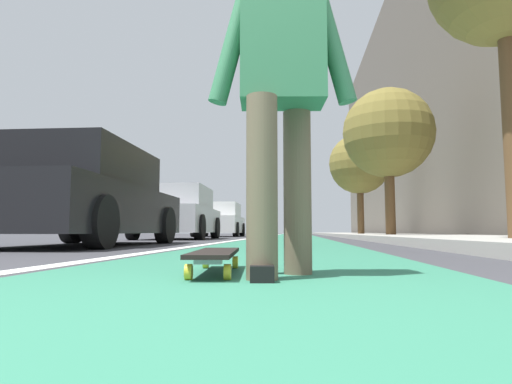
% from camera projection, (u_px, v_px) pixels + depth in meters
% --- Properties ---
extents(ground_plane, '(80.00, 80.00, 0.00)m').
position_uv_depth(ground_plane, '(287.00, 240.00, 10.64)').
color(ground_plane, '#38383D').
extents(bike_lane_paint, '(56.00, 2.19, 0.00)m').
position_uv_depth(bike_lane_paint, '(293.00, 235.00, 24.52)').
color(bike_lane_paint, '#2D7256').
rests_on(bike_lane_paint, ground).
extents(lane_stripe_white, '(52.00, 0.16, 0.01)m').
position_uv_depth(lane_stripe_white, '(266.00, 236.00, 20.67)').
color(lane_stripe_white, silver).
rests_on(lane_stripe_white, ground).
extents(sidewalk_curb, '(52.00, 3.20, 0.13)m').
position_uv_depth(sidewalk_curb, '(372.00, 235.00, 18.25)').
color(sidewalk_curb, '#9E9B93').
rests_on(sidewalk_curb, ground).
extents(building_facade, '(40.00, 1.20, 13.81)m').
position_uv_depth(building_facade, '(407.00, 104.00, 22.59)').
color(building_facade, '#5F574E').
rests_on(building_facade, ground).
extents(skateboard, '(0.85, 0.27, 0.11)m').
position_uv_depth(skateboard, '(215.00, 255.00, 2.18)').
color(skateboard, yellow).
rests_on(skateboard, ground).
extents(skater_person, '(0.48, 0.72, 1.64)m').
position_uv_depth(skater_person, '(281.00, 81.00, 2.08)').
color(skater_person, brown).
rests_on(skater_person, ground).
extents(parked_car_near, '(4.32, 2.02, 1.49)m').
position_uv_depth(parked_car_near, '(83.00, 198.00, 6.55)').
color(parked_car_near, black).
rests_on(parked_car_near, ground).
extents(parked_car_mid, '(4.11, 2.07, 1.49)m').
position_uv_depth(parked_car_mid, '(178.00, 214.00, 12.37)').
color(parked_car_mid, '#B7B7BC').
rests_on(parked_car_mid, ground).
extents(parked_car_far, '(4.13, 2.06, 1.46)m').
position_uv_depth(parked_car_far, '(219.00, 221.00, 19.03)').
color(parked_car_far, silver).
rests_on(parked_car_far, ground).
extents(traffic_light, '(0.33, 0.28, 4.62)m').
position_uv_depth(traffic_light, '(265.00, 181.00, 25.14)').
color(traffic_light, '#2D2D2D').
rests_on(traffic_light, ground).
extents(street_tree_mid, '(2.70, 2.70, 4.52)m').
position_uv_depth(street_tree_mid, '(388.00, 134.00, 12.93)').
color(street_tree_mid, brown).
rests_on(street_tree_mid, ground).
extents(street_tree_far, '(2.65, 2.65, 4.52)m').
position_uv_depth(street_tree_far, '(360.00, 164.00, 18.89)').
color(street_tree_far, brown).
rests_on(street_tree_far, ground).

